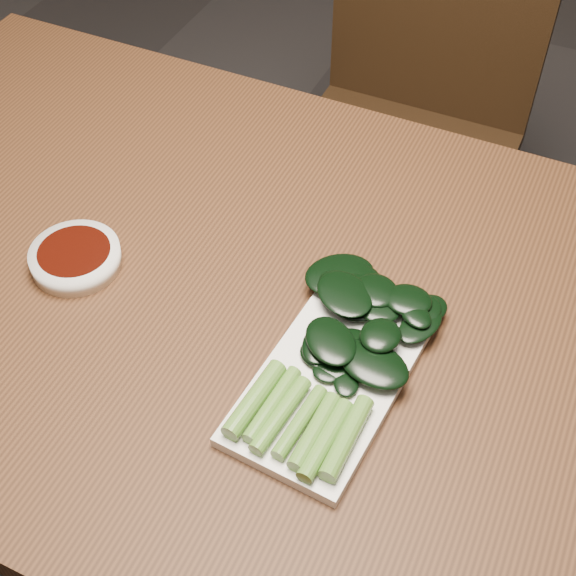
{
  "coord_description": "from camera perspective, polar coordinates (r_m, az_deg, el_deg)",
  "views": [
    {
      "loc": [
        0.28,
        -0.56,
        1.47
      ],
      "look_at": [
        0.01,
        0.01,
        0.76
      ],
      "focal_mm": 50.0,
      "sensor_mm": 36.0,
      "label": 1
    }
  ],
  "objects": [
    {
      "name": "chair_far",
      "position": [
        1.67,
        8.59,
        11.54
      ],
      "size": [
        0.44,
        0.44,
        0.89
      ],
      "rotation": [
        0.0,
        0.0,
        0.01
      ],
      "color": "black",
      "rests_on": "ground"
    },
    {
      "name": "gai_lan",
      "position": [
        0.89,
        4.3,
        -3.76
      ],
      "size": [
        0.19,
        0.32,
        0.03
      ],
      "color": "#598D30",
      "rests_on": "serving_plate"
    },
    {
      "name": "ground",
      "position": [
        1.6,
        -0.62,
        -18.58
      ],
      "size": [
        6.0,
        6.0,
        0.0
      ],
      "primitive_type": "plane",
      "color": "#302D2E",
      "rests_on": "ground"
    },
    {
      "name": "serving_plate",
      "position": [
        0.88,
        3.42,
        -5.92
      ],
      "size": [
        0.16,
        0.29,
        0.01
      ],
      "rotation": [
        0.0,
        0.0,
        -0.07
      ],
      "color": "white",
      "rests_on": "table"
    },
    {
      "name": "table",
      "position": [
        1.01,
        -0.93,
        -3.39
      ],
      "size": [
        1.4,
        0.8,
        0.75
      ],
      "color": "#452713",
      "rests_on": "ground"
    },
    {
      "name": "sauce_bowl",
      "position": [
        1.02,
        -14.87,
        2.12
      ],
      "size": [
        0.11,
        0.11,
        0.03
      ],
      "color": "white",
      "rests_on": "table"
    }
  ]
}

